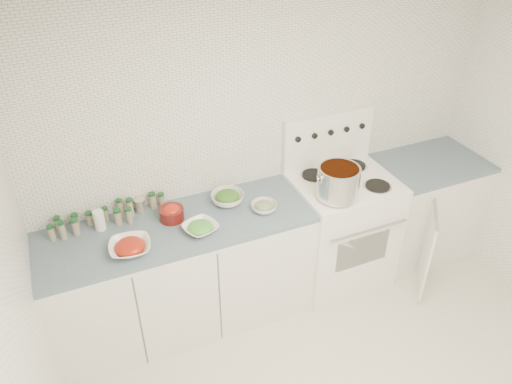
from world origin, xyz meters
name	(u,v)px	position (x,y,z in m)	size (l,w,h in m)	color
room_walls	(404,214)	(0.00, 0.00, 1.56)	(3.54, 3.04, 2.52)	white
counter_left	(182,275)	(-0.82, 1.19, 0.45)	(1.85, 0.62, 0.90)	white
stove	(339,226)	(0.48, 1.19, 0.50)	(0.76, 0.70, 1.36)	white
counter_right	(421,207)	(1.30, 1.19, 0.45)	(0.89, 0.94, 0.90)	white
stock_pot	(338,181)	(0.31, 1.02, 1.07)	(0.32, 0.30, 0.23)	silver
bowl_tomato	(130,247)	(-1.16, 1.05, 0.94)	(0.29, 0.29, 0.09)	white
bowl_snowpea	(200,228)	(-0.70, 1.07, 0.93)	(0.28, 0.28, 0.07)	white
bowl_broccoli	(228,198)	(-0.42, 1.31, 0.94)	(0.29, 0.29, 0.09)	white
bowl_zucchini	(264,207)	(-0.22, 1.11, 0.93)	(0.19, 0.19, 0.07)	white
bowl_pepper	(172,213)	(-0.83, 1.27, 0.95)	(0.17, 0.17, 0.11)	#4F100D
salt_canister	(99,220)	(-1.30, 1.36, 0.97)	(0.07, 0.07, 0.14)	white
tin_can	(140,205)	(-1.01, 1.45, 0.95)	(0.07, 0.07, 0.10)	#B2A896
spice_cluster	(103,216)	(-1.27, 1.40, 0.96)	(0.79, 0.16, 0.14)	gray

